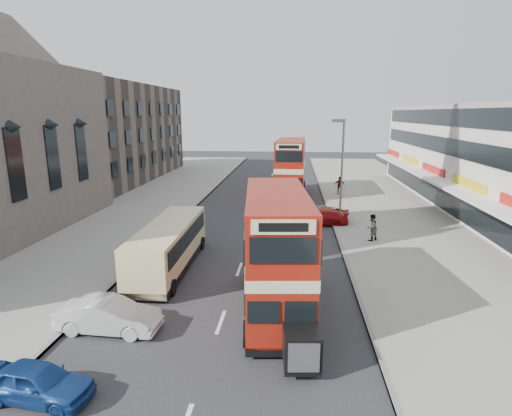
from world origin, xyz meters
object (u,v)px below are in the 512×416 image
at_px(pedestrian_far, 339,185).
at_px(car_right_b, 322,214).
at_px(bus_second, 291,167).
at_px(coach, 169,245).
at_px(car_right_a, 322,217).
at_px(street_lamp, 341,164).
at_px(bus_main, 277,252).
at_px(car_left_near, 37,382).
at_px(pedestrian_near, 372,227).
at_px(cyclist, 299,207).
at_px(car_left_front, 109,316).

bearing_deg(pedestrian_far, car_right_b, -94.13).
bearing_deg(pedestrian_far, bus_second, -167.72).
height_order(coach, car_right_a, coach).
distance_m(street_lamp, bus_main, 15.39).
distance_m(street_lamp, car_left_near, 24.36).
xyz_separation_m(car_right_a, car_right_b, (0.05, 1.15, -0.02)).
distance_m(coach, pedestrian_near, 13.52).
bearing_deg(car_right_a, coach, -36.38).
distance_m(pedestrian_far, cyclist, 9.80).
bearing_deg(pedestrian_far, cyclist, -106.84).
relative_size(car_left_front, cyclist, 2.07).
xyz_separation_m(car_left_front, car_right_a, (9.55, 17.11, -0.08)).
bearing_deg(pedestrian_near, bus_main, 23.72).
xyz_separation_m(street_lamp, cyclist, (-3.02, 3.00, -4.09)).
height_order(car_right_a, pedestrian_far, pedestrian_far).
relative_size(street_lamp, car_left_near, 2.35).
xyz_separation_m(coach, pedestrian_far, (11.72, 22.02, -0.31)).
bearing_deg(car_left_front, car_left_near, 177.07).
relative_size(car_left_near, pedestrian_far, 1.82).
bearing_deg(car_left_front, car_right_a, -26.44).
bearing_deg(pedestrian_near, bus_second, -106.72).
height_order(car_left_near, car_right_a, car_right_a).
distance_m(street_lamp, car_left_front, 20.67).
distance_m(bus_main, car_left_near, 9.81).
bearing_deg(pedestrian_far, car_left_front, -103.53).
bearing_deg(bus_main, car_right_b, -106.09).
relative_size(bus_second, pedestrian_near, 5.65).
bearing_deg(cyclist, bus_second, 101.71).
xyz_separation_m(car_left_near, cyclist, (8.23, 24.20, 0.10)).
relative_size(bus_main, coach, 1.03).
xyz_separation_m(pedestrian_near, cyclist, (-4.75, 7.33, -0.38)).
height_order(bus_main, car_right_a, bus_main).
bearing_deg(bus_second, cyclist, 97.91).
xyz_separation_m(car_left_front, pedestrian_far, (12.13, 28.91, 0.42)).
xyz_separation_m(bus_main, car_left_front, (-6.59, -2.46, -2.02)).
bearing_deg(bus_main, pedestrian_far, -107.14).
xyz_separation_m(street_lamp, bus_second, (-3.87, 11.53, -1.80)).
height_order(car_left_near, car_right_b, car_left_near).
xyz_separation_m(bus_main, bus_second, (0.38, 26.17, 0.29)).
relative_size(car_left_near, pedestrian_near, 1.88).
bearing_deg(pedestrian_near, car_right_b, -97.67).
distance_m(coach, car_right_a, 13.73).
xyz_separation_m(bus_second, car_right_a, (2.58, -11.53, -2.39)).
relative_size(bus_second, car_left_front, 2.52).
bearing_deg(car_left_near, bus_main, -39.87).
xyz_separation_m(car_left_front, pedestrian_near, (12.57, 12.78, 0.39)).
bearing_deg(car_left_front, car_right_b, -25.01).
bearing_deg(coach, cyclist, 59.74).
distance_m(street_lamp, car_right_a, 4.39).
bearing_deg(bus_second, pedestrian_far, -174.76).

